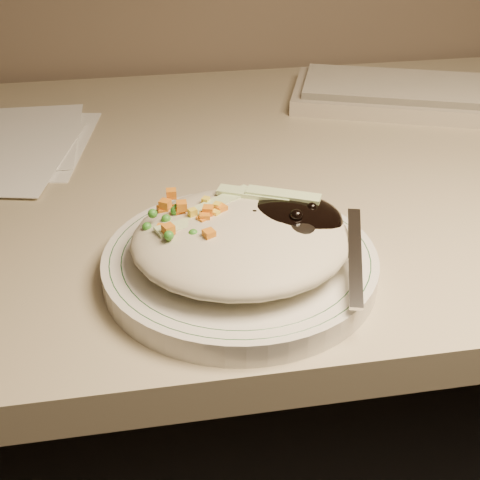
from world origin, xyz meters
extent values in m
cube|color=tan|center=(0.00, 1.38, 0.72)|extent=(1.40, 0.70, 0.04)
cylinder|color=silver|center=(-0.08, 1.16, 0.75)|extent=(0.25, 0.25, 0.02)
torus|color=#144723|center=(-0.08, 1.16, 0.76)|extent=(0.23, 0.23, 0.00)
torus|color=#144723|center=(-0.08, 1.16, 0.76)|extent=(0.21, 0.21, 0.00)
ellipsoid|color=#B8B095|center=(-0.08, 1.16, 0.78)|extent=(0.19, 0.18, 0.04)
ellipsoid|color=black|center=(-0.03, 1.17, 0.79)|extent=(0.10, 0.09, 0.03)
ellipsoid|color=orange|center=(-0.12, 1.18, 0.78)|extent=(0.08, 0.08, 0.02)
sphere|color=black|center=(-0.06, 1.17, 0.79)|extent=(0.01, 0.01, 0.01)
sphere|color=black|center=(-0.03, 1.18, 0.79)|extent=(0.01, 0.01, 0.01)
sphere|color=black|center=(-0.01, 1.17, 0.80)|extent=(0.01, 0.01, 0.01)
sphere|color=black|center=(-0.02, 1.18, 0.79)|extent=(0.01, 0.01, 0.01)
sphere|color=black|center=(-0.03, 1.15, 0.80)|extent=(0.01, 0.01, 0.01)
sphere|color=black|center=(-0.03, 1.17, 0.79)|extent=(0.01, 0.01, 0.01)
sphere|color=black|center=(-0.02, 1.18, 0.79)|extent=(0.01, 0.01, 0.01)
cube|color=orange|center=(-0.12, 1.18, 0.80)|extent=(0.01, 0.01, 0.01)
cube|color=orange|center=(-0.11, 1.16, 0.79)|extent=(0.01, 0.01, 0.01)
cube|color=orange|center=(-0.14, 1.20, 0.80)|extent=(0.01, 0.01, 0.01)
cube|color=orange|center=(-0.10, 1.17, 0.80)|extent=(0.01, 0.01, 0.01)
cube|color=orange|center=(-0.11, 1.17, 0.80)|extent=(0.01, 0.01, 0.01)
cube|color=orange|center=(-0.14, 1.20, 0.79)|extent=(0.01, 0.01, 0.01)
cube|color=orange|center=(-0.13, 1.18, 0.80)|extent=(0.01, 0.01, 0.01)
cube|color=orange|center=(-0.11, 1.16, 0.80)|extent=(0.01, 0.01, 0.01)
cube|color=orange|center=(-0.09, 1.18, 0.80)|extent=(0.01, 0.01, 0.01)
cube|color=orange|center=(-0.13, 1.21, 0.80)|extent=(0.01, 0.01, 0.01)
cube|color=orange|center=(-0.14, 1.15, 0.80)|extent=(0.01, 0.01, 0.01)
cube|color=orange|center=(-0.11, 1.14, 0.80)|extent=(0.01, 0.01, 0.01)
cube|color=orange|center=(-0.14, 1.16, 0.79)|extent=(0.01, 0.01, 0.01)
cube|color=orange|center=(-0.14, 1.20, 0.79)|extent=(0.01, 0.01, 0.01)
sphere|color=#388C28|center=(-0.11, 1.17, 0.80)|extent=(0.01, 0.01, 0.01)
sphere|color=#388C28|center=(-0.14, 1.14, 0.80)|extent=(0.01, 0.01, 0.01)
sphere|color=#388C28|center=(-0.14, 1.18, 0.80)|extent=(0.01, 0.01, 0.01)
sphere|color=#388C28|center=(-0.15, 1.18, 0.80)|extent=(0.01, 0.01, 0.01)
sphere|color=#388C28|center=(-0.11, 1.18, 0.79)|extent=(0.01, 0.01, 0.01)
sphere|color=#388C28|center=(-0.10, 1.15, 0.79)|extent=(0.01, 0.01, 0.01)
sphere|color=#388C28|center=(-0.12, 1.17, 0.79)|extent=(0.01, 0.01, 0.01)
sphere|color=#388C28|center=(-0.13, 1.15, 0.79)|extent=(0.01, 0.01, 0.01)
sphere|color=#388C28|center=(-0.16, 1.17, 0.79)|extent=(0.01, 0.01, 0.01)
sphere|color=#388C28|center=(-0.13, 1.19, 0.80)|extent=(0.01, 0.01, 0.01)
sphere|color=#388C28|center=(-0.13, 1.18, 0.80)|extent=(0.01, 0.01, 0.01)
sphere|color=#388C28|center=(-0.14, 1.16, 0.79)|extent=(0.01, 0.01, 0.01)
sphere|color=#388C28|center=(-0.12, 1.15, 0.80)|extent=(0.01, 0.01, 0.01)
sphere|color=#388C28|center=(-0.09, 1.20, 0.79)|extent=(0.01, 0.01, 0.01)
cube|color=yellow|center=(-0.11, 1.18, 0.79)|extent=(0.01, 0.01, 0.01)
cube|color=yellow|center=(-0.10, 1.17, 0.80)|extent=(0.01, 0.01, 0.01)
cube|color=yellow|center=(-0.12, 1.18, 0.79)|extent=(0.01, 0.01, 0.01)
cube|color=yellow|center=(-0.12, 1.17, 0.80)|extent=(0.01, 0.01, 0.01)
cube|color=yellow|center=(-0.12, 1.17, 0.79)|extent=(0.01, 0.01, 0.01)
cube|color=yellow|center=(-0.09, 1.18, 0.80)|extent=(0.01, 0.01, 0.01)
cube|color=yellow|center=(-0.10, 1.20, 0.80)|extent=(0.01, 0.01, 0.01)
cube|color=yellow|center=(-0.11, 1.17, 0.79)|extent=(0.01, 0.01, 0.01)
cube|color=#B2D18C|center=(-0.09, 1.20, 0.80)|extent=(0.06, 0.05, 0.00)
cube|color=#B2D18C|center=(-0.06, 1.20, 0.80)|extent=(0.07, 0.04, 0.00)
cube|color=#B2D18C|center=(-0.12, 1.17, 0.80)|extent=(0.07, 0.04, 0.00)
cube|color=#B2D18C|center=(-0.03, 1.19, 0.80)|extent=(0.07, 0.04, 0.00)
cube|color=#B2D18C|center=(-0.07, 1.15, 0.79)|extent=(0.07, 0.02, 0.00)
cube|color=#B2D18C|center=(-0.05, 1.18, 0.80)|extent=(0.07, 0.03, 0.00)
ellipsoid|color=silver|center=(-0.03, 1.15, 0.79)|extent=(0.05, 0.06, 0.01)
cube|color=silver|center=(0.01, 1.11, 0.78)|extent=(0.04, 0.11, 0.03)
cube|color=#AFA490|center=(0.29, 1.52, 0.75)|extent=(0.46, 0.29, 0.02)
cube|color=beige|center=(0.29, 1.52, 0.77)|extent=(0.43, 0.26, 0.01)
camera|label=1|loc=(-0.16, 0.67, 1.09)|focal=50.00mm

